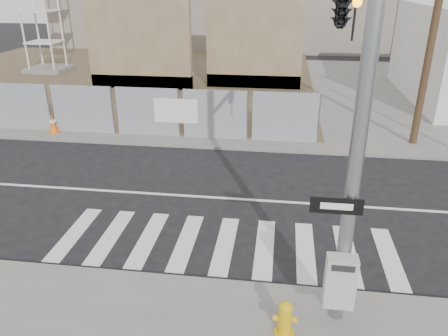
# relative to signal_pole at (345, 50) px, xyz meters

# --- Properties ---
(ground) EXTENTS (100.00, 100.00, 0.00)m
(ground) POSITION_rel_signal_pole_xyz_m (-2.49, 2.05, -4.78)
(ground) COLOR black
(ground) RESTS_ON ground
(sidewalk_far) EXTENTS (50.00, 20.00, 0.12)m
(sidewalk_far) POSITION_rel_signal_pole_xyz_m (-2.49, 16.05, -4.72)
(sidewalk_far) COLOR slate
(sidewalk_far) RESTS_ON ground
(signal_pole) EXTENTS (0.96, 5.87, 7.00)m
(signal_pole) POSITION_rel_signal_pole_xyz_m (0.00, 0.00, 0.00)
(signal_pole) COLOR gray
(signal_pole) RESTS_ON sidewalk_near
(chain_link_fence) EXTENTS (24.60, 0.04, 2.00)m
(chain_link_fence) POSITION_rel_signal_pole_xyz_m (-12.49, 7.05, -3.66)
(chain_link_fence) COLOR gray
(chain_link_fence) RESTS_ON sidewalk_far
(concrete_wall_left) EXTENTS (6.00, 1.30, 8.00)m
(concrete_wall_left) POSITION_rel_signal_pole_xyz_m (-9.49, 15.13, -1.40)
(concrete_wall_left) COLOR brown
(concrete_wall_left) RESTS_ON sidewalk_far
(concrete_wall_right) EXTENTS (5.50, 1.30, 8.00)m
(concrete_wall_right) POSITION_rel_signal_pole_xyz_m (-2.99, 16.13, -1.40)
(concrete_wall_right) COLOR brown
(concrete_wall_right) RESTS_ON sidewalk_far
(utility_pole_right) EXTENTS (1.60, 0.28, 10.00)m
(utility_pole_right) POSITION_rel_signal_pole_xyz_m (4.01, 7.55, 0.42)
(utility_pole_right) COLOR #483322
(utility_pole_right) RESTS_ON sidewalk_far
(fire_hydrant) EXTENTS (0.45, 0.42, 0.72)m
(fire_hydrant) POSITION_rel_signal_pole_xyz_m (-0.99, -3.37, -4.30)
(fire_hydrant) COLOR gold
(fire_hydrant) RESTS_ON sidewalk_near
(traffic_cone_b) EXTENTS (0.43, 0.43, 0.72)m
(traffic_cone_b) POSITION_rel_signal_pole_xyz_m (-12.21, 7.52, -4.31)
(traffic_cone_b) COLOR red
(traffic_cone_b) RESTS_ON sidewalk_far
(traffic_cone_c) EXTENTS (0.48, 0.48, 0.76)m
(traffic_cone_c) POSITION_rel_signal_pole_xyz_m (-10.80, 6.81, -4.29)
(traffic_cone_c) COLOR #F9630D
(traffic_cone_c) RESTS_ON sidewalk_far
(traffic_cone_d) EXTENTS (0.46, 0.46, 0.77)m
(traffic_cone_d) POSITION_rel_signal_pole_xyz_m (-4.39, 7.31, -4.29)
(traffic_cone_d) COLOR #FF440D
(traffic_cone_d) RESTS_ON sidewalk_far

